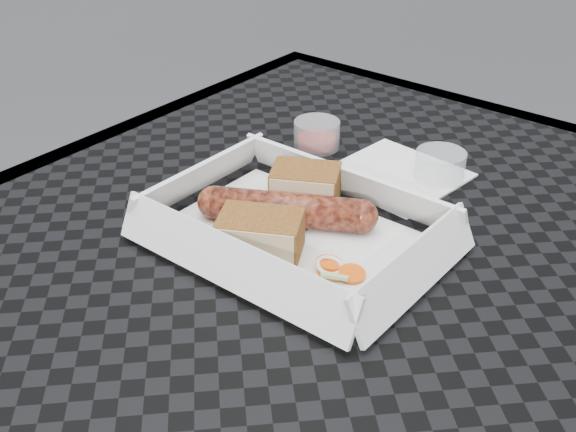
% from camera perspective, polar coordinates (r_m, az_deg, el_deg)
% --- Properties ---
extents(patio_table, '(0.80, 0.80, 0.74)m').
position_cam_1_polar(patio_table, '(0.64, 6.56, -10.21)').
color(patio_table, black).
rests_on(patio_table, ground).
extents(food_tray, '(0.22, 0.15, 0.00)m').
position_cam_1_polar(food_tray, '(0.63, 0.57, -1.81)').
color(food_tray, white).
rests_on(food_tray, patio_table).
extents(bratwurst, '(0.15, 0.09, 0.03)m').
position_cam_1_polar(bratwurst, '(0.64, -0.13, 0.54)').
color(bratwurst, brown).
rests_on(bratwurst, food_tray).
extents(bread_near, '(0.07, 0.07, 0.04)m').
position_cam_1_polar(bread_near, '(0.66, 1.38, 2.26)').
color(bread_near, brown).
rests_on(bread_near, food_tray).
extents(bread_far, '(0.08, 0.07, 0.04)m').
position_cam_1_polar(bread_far, '(0.60, -2.20, -1.49)').
color(bread_far, brown).
rests_on(bread_far, food_tray).
extents(veg_garnish, '(0.03, 0.03, 0.00)m').
position_cam_1_polar(veg_garnish, '(0.57, 3.57, -5.05)').
color(veg_garnish, '#FA570A').
rests_on(veg_garnish, food_tray).
extents(napkin, '(0.13, 0.13, 0.00)m').
position_cam_1_polar(napkin, '(0.74, 8.42, 3.21)').
color(napkin, white).
rests_on(napkin, patio_table).
extents(condiment_cup_sauce, '(0.05, 0.05, 0.03)m').
position_cam_1_polar(condiment_cup_sauce, '(0.79, 2.29, 6.46)').
color(condiment_cup_sauce, maroon).
rests_on(condiment_cup_sauce, patio_table).
extents(condiment_cup_empty, '(0.05, 0.05, 0.03)m').
position_cam_1_polar(condiment_cup_empty, '(0.74, 11.92, 3.90)').
color(condiment_cup_empty, silver).
rests_on(condiment_cup_empty, patio_table).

